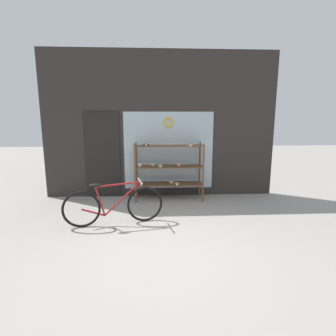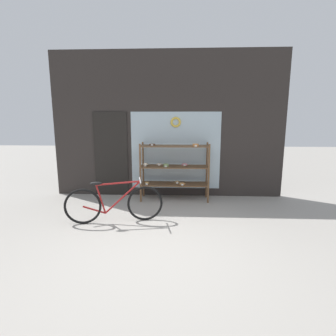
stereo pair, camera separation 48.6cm
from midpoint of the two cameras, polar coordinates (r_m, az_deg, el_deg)
ground_plane at (r=4.17m, az=1.42°, el=-16.92°), size 30.00×30.00×0.00m
storefront_facade at (r=6.51m, az=1.76°, el=8.86°), size 5.70×0.13×3.54m
display_case at (r=6.22m, az=3.57°, el=0.29°), size 1.62×0.50×1.37m
bicycle at (r=5.00m, az=-8.95°, el=-7.71°), size 1.80×0.53×0.81m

